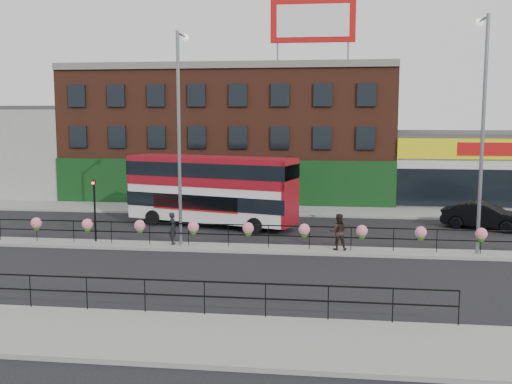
# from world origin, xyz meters

# --- Properties ---
(ground) EXTENTS (120.00, 120.00, 0.00)m
(ground) POSITION_xyz_m (0.00, 0.00, 0.00)
(ground) COLOR black
(ground) RESTS_ON ground
(south_pavement) EXTENTS (60.00, 4.00, 0.15)m
(south_pavement) POSITION_xyz_m (0.00, -12.00, 0.07)
(south_pavement) COLOR gray
(south_pavement) RESTS_ON ground
(north_pavement) EXTENTS (60.00, 4.00, 0.15)m
(north_pavement) POSITION_xyz_m (0.00, 12.00, 0.07)
(north_pavement) COLOR gray
(north_pavement) RESTS_ON ground
(median) EXTENTS (60.00, 1.60, 0.15)m
(median) POSITION_xyz_m (0.00, 0.00, 0.07)
(median) COLOR gray
(median) RESTS_ON ground
(yellow_line_inner) EXTENTS (60.00, 0.10, 0.01)m
(yellow_line_inner) POSITION_xyz_m (0.00, -9.70, 0.01)
(yellow_line_inner) COLOR gold
(yellow_line_inner) RESTS_ON ground
(yellow_line_outer) EXTENTS (60.00, 0.10, 0.01)m
(yellow_line_outer) POSITION_xyz_m (0.00, -9.88, 0.01)
(yellow_line_outer) COLOR gold
(yellow_line_outer) RESTS_ON ground
(brick_building) EXTENTS (25.00, 12.21, 10.30)m
(brick_building) POSITION_xyz_m (-4.00, 19.96, 5.13)
(brick_building) COLOR brown
(brick_building) RESTS_ON ground
(supermarket) EXTENTS (15.00, 12.25, 5.30)m
(supermarket) POSITION_xyz_m (16.00, 19.90, 2.65)
(supermarket) COLOR silver
(supermarket) RESTS_ON ground
(warehouse_west) EXTENTS (15.50, 12.00, 7.30)m
(warehouse_west) POSITION_xyz_m (-24.25, 20.00, 3.65)
(warehouse_west) COLOR #979893
(warehouse_west) RESTS_ON ground
(billboard) EXTENTS (6.00, 0.29, 4.40)m
(billboard) POSITION_xyz_m (2.50, 14.99, 13.18)
(billboard) COLOR #B20E0E
(billboard) RESTS_ON brick_building
(median_railing) EXTENTS (30.04, 0.56, 1.23)m
(median_railing) POSITION_xyz_m (-0.00, 0.00, 1.05)
(median_railing) COLOR black
(median_railing) RESTS_ON median
(south_railing) EXTENTS (20.04, 0.05, 1.12)m
(south_railing) POSITION_xyz_m (-2.00, -10.10, 0.96)
(south_railing) COLOR black
(south_railing) RESTS_ON south_pavement
(double_decker_bus) EXTENTS (10.57, 5.20, 4.16)m
(double_decker_bus) POSITION_xyz_m (-3.06, 6.03, 2.56)
(double_decker_bus) COLOR silver
(double_decker_bus) RESTS_ON ground
(car) EXTENTS (5.13, 5.93, 1.55)m
(car) POSITION_xyz_m (12.86, 7.15, 0.78)
(car) COLOR black
(car) RESTS_ON ground
(pedestrian_a) EXTENTS (0.75, 0.63, 1.62)m
(pedestrian_a) POSITION_xyz_m (-3.84, 0.19, 0.96)
(pedestrian_a) COLOR black
(pedestrian_a) RESTS_ON median
(pedestrian_b) EXTENTS (0.90, 0.72, 1.76)m
(pedestrian_b) POSITION_xyz_m (4.38, -0.03, 1.03)
(pedestrian_b) COLOR black
(pedestrian_b) RESTS_ON median
(lamp_column_west) EXTENTS (0.38, 1.84, 10.51)m
(lamp_column_west) POSITION_xyz_m (-3.45, 0.45, 6.38)
(lamp_column_west) COLOR slate
(lamp_column_west) RESTS_ON median
(lamp_column_east) EXTENTS (0.39, 1.93, 10.99)m
(lamp_column_east) POSITION_xyz_m (10.86, 0.35, 6.66)
(lamp_column_east) COLOR slate
(lamp_column_east) RESTS_ON median
(traffic_light_median) EXTENTS (0.15, 0.28, 3.65)m
(traffic_light_median) POSITION_xyz_m (-8.00, 0.39, 2.47)
(traffic_light_median) COLOR black
(traffic_light_median) RESTS_ON median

